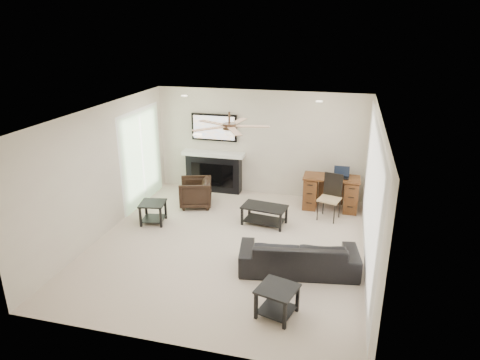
{
  "coord_description": "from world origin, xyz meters",
  "views": [
    {
      "loc": [
        1.97,
        -6.86,
        3.91
      ],
      "look_at": [
        0.08,
        0.54,
        1.11
      ],
      "focal_mm": 32.0,
      "sensor_mm": 36.0,
      "label": 1
    }
  ],
  "objects": [
    {
      "name": "desk",
      "position": [
        1.74,
        2.17,
        0.38
      ],
      "size": [
        1.22,
        0.56,
        0.76
      ],
      "primitive_type": "cube",
      "color": "#432210",
      "rests_on": "ground"
    },
    {
      "name": "sofa",
      "position": [
        1.37,
        -0.57,
        0.29
      ],
      "size": [
        2.06,
        1.07,
        0.57
      ],
      "primitive_type": "imported",
      "rotation": [
        0.0,
        0.0,
        3.3
      ],
      "color": "black",
      "rests_on": "ground"
    },
    {
      "name": "end_table_left",
      "position": [
        -1.78,
        0.53,
        0.23
      ],
      "size": [
        0.58,
        0.58,
        0.45
      ],
      "primitive_type": "cube",
      "rotation": [
        0.0,
        0.0,
        0.18
      ],
      "color": "black",
      "rests_on": "ground"
    },
    {
      "name": "coffee_table",
      "position": [
        0.47,
        1.03,
        0.2
      ],
      "size": [
        0.96,
        0.62,
        0.4
      ],
      "primitive_type": "cube",
      "rotation": [
        0.0,
        0.0,
        -0.14
      ],
      "color": "black",
      "rests_on": "ground"
    },
    {
      "name": "end_table_near",
      "position": [
        1.22,
        -1.82,
        0.23
      ],
      "size": [
        0.64,
        0.64,
        0.45
      ],
      "primitive_type": "cube",
      "rotation": [
        0.0,
        0.0,
        -0.27
      ],
      "color": "black",
      "rests_on": "ground"
    },
    {
      "name": "room_shell",
      "position": [
        0.19,
        0.08,
        1.68
      ],
      "size": [
        5.5,
        5.54,
        2.52
      ],
      "color": "beige",
      "rests_on": "ground"
    },
    {
      "name": "fireplace_unit",
      "position": [
        -1.11,
        2.58,
        0.95
      ],
      "size": [
        1.52,
        0.34,
        1.91
      ],
      "primitive_type": "cube",
      "color": "black",
      "rests_on": "ground"
    },
    {
      "name": "desk_chair",
      "position": [
        1.74,
        1.62,
        0.48
      ],
      "size": [
        0.52,
        0.54,
        0.97
      ],
      "primitive_type": "cube",
      "rotation": [
        0.0,
        0.0,
        -0.27
      ],
      "color": "black",
      "rests_on": "ground"
    },
    {
      "name": "armchair",
      "position": [
        -1.23,
        1.58,
        0.32
      ],
      "size": [
        0.87,
        0.85,
        0.64
      ],
      "primitive_type": "imported",
      "rotation": [
        0.0,
        0.0,
        -1.29
      ],
      "color": "black",
      "rests_on": "ground"
    },
    {
      "name": "laptop",
      "position": [
        1.94,
        2.15,
        0.88
      ],
      "size": [
        0.33,
        0.24,
        0.23
      ],
      "primitive_type": "cube",
      "color": "black",
      "rests_on": "desk"
    }
  ]
}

